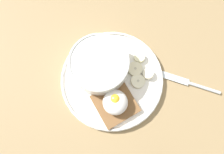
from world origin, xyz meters
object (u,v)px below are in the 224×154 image
object	(u,v)px
banana_slice_left	(138,81)
knife	(190,83)
toast_slice	(116,104)
banana_slice_back	(139,58)
banana_slice_front	(148,73)
oatmeal_bowl	(100,65)
poached_egg	(116,102)
banana_slice_right	(135,69)

from	to	relation	value
banana_slice_left	knife	bearing A→B (deg)	82.11
toast_slice	banana_slice_left	size ratio (longest dim) A/B	2.45
banana_slice_left	banana_slice_back	xyz separation A→B (cm)	(-5.92, 1.30, 0.03)
banana_slice_front	oatmeal_bowl	bearing A→B (deg)	-103.46
oatmeal_bowl	toast_slice	world-z (taller)	oatmeal_bowl
poached_egg	knife	world-z (taller)	poached_egg
banana_slice_right	knife	size ratio (longest dim) A/B	0.31
banana_slice_back	knife	xyz separation A→B (cm)	(7.71, 11.63, -1.23)
banana_slice_back	banana_slice_right	size ratio (longest dim) A/B	0.88
toast_slice	banana_slice_right	distance (cm)	9.69
banana_slice_front	banana_slice_right	xyz separation A→B (cm)	(-1.48, -2.91, -0.13)
knife	banana_slice_back	bearing A→B (deg)	-123.56
oatmeal_bowl	toast_slice	size ratio (longest dim) A/B	1.19
toast_slice	banana_slice_right	bearing A→B (deg)	143.88
toast_slice	banana_slice_back	size ratio (longest dim) A/B	3.04
banana_slice_back	knife	bearing A→B (deg)	56.44
banana_slice_front	knife	world-z (taller)	banana_slice_front
toast_slice	poached_egg	xyz separation A→B (cm)	(-0.07, -0.04, 2.30)
banana_slice_left	banana_slice_back	world-z (taller)	same
banana_slice_back	knife	world-z (taller)	banana_slice_back
banana_slice_front	banana_slice_right	world-z (taller)	banana_slice_front
toast_slice	banana_slice_right	size ratio (longest dim) A/B	2.68
poached_egg	knife	xyz separation A→B (cm)	(-2.85, 18.91, -3.52)
oatmeal_bowl	knife	size ratio (longest dim) A/B	1.00
poached_egg	banana_slice_right	xyz separation A→B (cm)	(-7.76, 5.75, -2.32)
banana_slice_left	knife	size ratio (longest dim) A/B	0.34
banana_slice_front	banana_slice_right	distance (cm)	3.26
banana_slice_left	banana_slice_right	distance (cm)	3.13
banana_slice_back	banana_slice_front	bearing A→B (deg)	17.82
banana_slice_front	knife	xyz separation A→B (cm)	(3.43, 10.25, -1.33)
banana_slice_front	banana_slice_back	xyz separation A→B (cm)	(-4.28, -1.38, -0.10)
poached_egg	banana_slice_back	world-z (taller)	poached_egg
banana_slice_right	toast_slice	bearing A→B (deg)	-36.12
oatmeal_bowl	banana_slice_back	xyz separation A→B (cm)	(-1.56, 10.02, -2.45)
banana_slice_left	banana_slice_right	size ratio (longest dim) A/B	1.09
toast_slice	banana_slice_right	xyz separation A→B (cm)	(-7.83, 5.71, -0.02)
poached_egg	banana_slice_back	xyz separation A→B (cm)	(-10.56, 7.28, -2.30)
banana_slice_left	knife	xyz separation A→B (cm)	(1.79, 12.93, -1.19)
banana_slice_front	banana_slice_left	distance (cm)	3.14
banana_slice_right	banana_slice_front	bearing A→B (deg)	63.00
knife	oatmeal_bowl	bearing A→B (deg)	-105.88
poached_egg	banana_slice_left	bearing A→B (deg)	127.84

